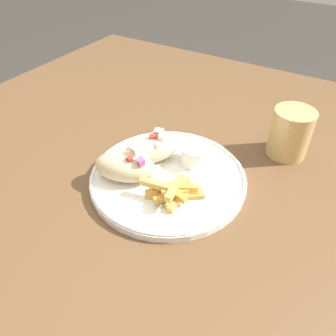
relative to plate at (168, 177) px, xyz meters
name	(u,v)px	position (x,y,z in m)	size (l,w,h in m)	color
ground_plane	(163,328)	(-0.03, 0.01, -0.73)	(10.00, 10.00, 0.00)	#38332D
table	(161,195)	(-0.03, 0.01, -0.08)	(1.31, 1.31, 0.72)	brown
plate	(168,177)	(0.00, 0.00, 0.00)	(0.32, 0.32, 0.02)	white
pita_sandwich_near	(125,166)	(-0.07, -0.05, 0.03)	(0.14, 0.11, 0.07)	beige
pita_sandwich_far	(151,149)	(-0.06, 0.03, 0.03)	(0.12, 0.12, 0.06)	beige
fries_pile	(175,192)	(0.04, -0.05, 0.02)	(0.11, 0.09, 0.04)	gold
sauce_ramekin	(195,153)	(0.03, 0.07, 0.03)	(0.07, 0.07, 0.04)	white
water_glass	(290,135)	(0.18, 0.22, 0.04)	(0.09, 0.09, 0.11)	tan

